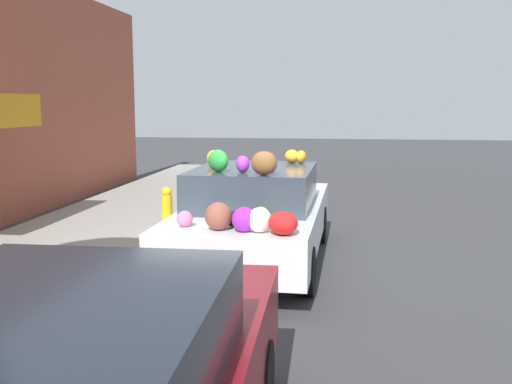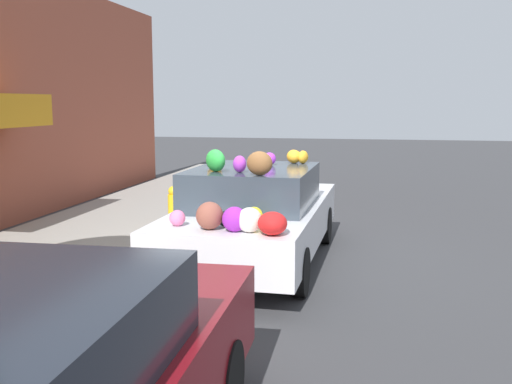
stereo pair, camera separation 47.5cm
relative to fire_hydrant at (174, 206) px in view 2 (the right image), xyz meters
The scene contains 4 objects.
ground_plane 2.38m from the fire_hydrant, 135.71° to the right, with size 60.00×60.00×0.00m, color #38383A.
sidewalk_curb 2.03m from the fire_hydrant, 147.17° to the left, with size 24.00×3.20×0.14m.
fire_hydrant is the anchor object (origin of this frame).
art_car 2.55m from the fire_hydrant, 133.40° to the right, with size 4.57×1.94×1.71m.
Camera 2 is at (-8.32, -1.93, 2.31)m, focal length 42.00 mm.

